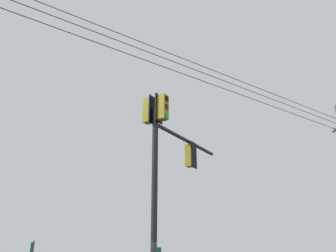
# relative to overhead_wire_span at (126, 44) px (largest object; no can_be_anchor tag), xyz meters

# --- Properties ---
(signal_mast_assembly) EXTENTS (4.75, 1.48, 7.43)m
(signal_mast_assembly) POSITION_rel_overhead_wire_span_xyz_m (-1.93, 0.11, -3.80)
(signal_mast_assembly) COLOR black
(signal_mast_assembly) RESTS_ON ground
(overhead_wire_span) EXTENTS (27.78, 5.28, 0.72)m
(overhead_wire_span) POSITION_rel_overhead_wire_span_xyz_m (0.00, 0.00, 0.00)
(overhead_wire_span) COLOR black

